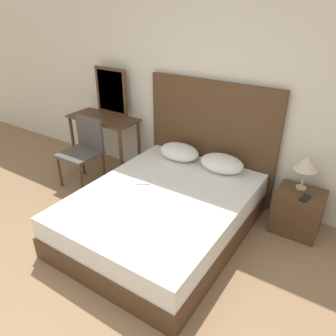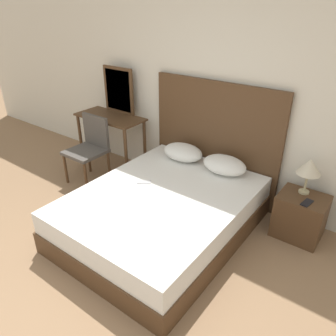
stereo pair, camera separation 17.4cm
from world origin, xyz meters
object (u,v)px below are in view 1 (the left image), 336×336
Objects in this scene: phone_on_bed at (143,183)px; table_lamp at (306,163)px; nightstand at (298,211)px; vanity_desk at (104,127)px; chair at (84,147)px; phone_on_nightstand at (305,198)px; bed at (163,213)px.

table_lamp reaches higher than phone_on_bed.
nightstand is (1.44, 0.72, -0.23)m from phone_on_bed.
vanity_desk is at bearing -179.09° from nightstand.
table_lamp is 0.43× the size of chair.
vanity_desk is at bearing 178.81° from phone_on_nightstand.
phone_on_bed is 1.37m from vanity_desk.
bed is 1.49m from chair.
vanity_desk is (-2.67, 0.06, 0.16)m from phone_on_nightstand.
vanity_desk reaches higher than phone_on_bed.
phone_on_bed is 0.19× the size of chair.
bed is 12.45× the size of phone_on_nightstand.
vanity_desk reaches higher than phone_on_nightstand.
bed is 1.51m from table_lamp.
bed is at bearing -142.56° from table_lamp.
vanity_desk is (-2.59, -0.12, -0.12)m from table_lamp.
phone_on_bed reaches higher than nightstand.
vanity_desk is (-1.17, 0.68, 0.16)m from phone_on_bed.
table_lamp is at bearing 29.45° from phone_on_bed.
bed is 0.38m from phone_on_bed.
table_lamp is at bearing 11.87° from chair.
phone_on_bed is at bearing -157.35° from phone_on_nightstand.
phone_on_nightstand is 0.16× the size of vanity_desk.
chair is at bearing -172.17° from phone_on_nightstand.
chair reaches higher than table_lamp.
phone_on_bed is (-0.29, 0.06, 0.24)m from bed.
nightstand is 2.65m from vanity_desk.
bed is 2.29× the size of chair.
nightstand is 2.90× the size of phone_on_nightstand.
table_lamp is (-0.03, 0.08, 0.52)m from nightstand.
table_lamp reaches higher than phone_on_nightstand.
phone_on_bed is 0.35× the size of nightstand.
bed is 5.34× the size of table_lamp.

